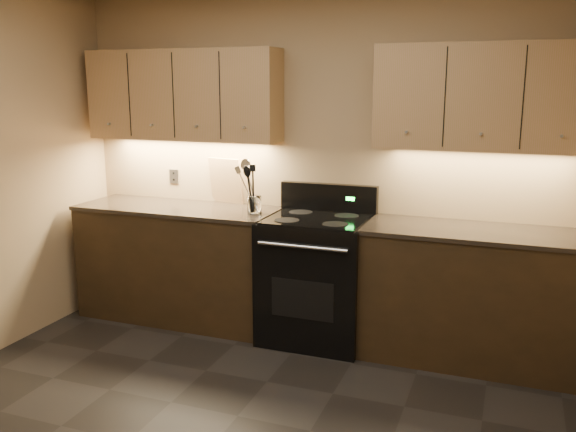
% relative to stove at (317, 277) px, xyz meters
% --- Properties ---
extents(wall_back, '(4.00, 0.04, 2.60)m').
position_rel_stove_xyz_m(wall_back, '(-0.08, 0.32, 0.82)').
color(wall_back, tan).
rests_on(wall_back, ground).
extents(counter_left, '(1.62, 0.62, 0.93)m').
position_rel_stove_xyz_m(counter_left, '(-1.18, 0.02, -0.01)').
color(counter_left, black).
rests_on(counter_left, ground).
extents(counter_right, '(1.46, 0.62, 0.93)m').
position_rel_stove_xyz_m(counter_right, '(1.10, 0.02, -0.01)').
color(counter_right, black).
rests_on(counter_right, ground).
extents(stove, '(0.76, 0.68, 1.14)m').
position_rel_stove_xyz_m(stove, '(0.00, 0.00, 0.00)').
color(stove, black).
rests_on(stove, ground).
extents(upper_cab_left, '(1.60, 0.30, 0.70)m').
position_rel_stove_xyz_m(upper_cab_left, '(-1.18, 0.17, 1.32)').
color(upper_cab_left, '#A87954').
rests_on(upper_cab_left, wall_back).
extents(upper_cab_right, '(1.44, 0.30, 0.70)m').
position_rel_stove_xyz_m(upper_cab_right, '(1.10, 0.17, 1.32)').
color(upper_cab_right, '#A87954').
rests_on(upper_cab_right, wall_back).
extents(outlet_plate, '(0.08, 0.01, 0.12)m').
position_rel_stove_xyz_m(outlet_plate, '(-1.38, 0.31, 0.64)').
color(outlet_plate, '#B2B5BA').
rests_on(outlet_plate, wall_back).
extents(utensil_crock, '(0.13, 0.13, 0.13)m').
position_rel_stove_xyz_m(utensil_crock, '(-0.50, -0.00, 0.51)').
color(utensil_crock, white).
rests_on(utensil_crock, counter_left).
extents(cutting_board, '(0.30, 0.12, 0.37)m').
position_rel_stove_xyz_m(cutting_board, '(-0.88, 0.28, 0.64)').
color(cutting_board, tan).
rests_on(cutting_board, counter_left).
extents(black_spoon, '(0.08, 0.13, 0.35)m').
position_rel_stove_xyz_m(black_spoon, '(-0.52, 0.00, 0.64)').
color(black_spoon, black).
rests_on(black_spoon, utensil_crock).
extents(black_turner, '(0.12, 0.14, 0.37)m').
position_rel_stove_xyz_m(black_turner, '(-0.50, -0.02, 0.65)').
color(black_turner, black).
rests_on(black_turner, utensil_crock).
extents(steel_spatula, '(0.24, 0.14, 0.39)m').
position_rel_stove_xyz_m(steel_spatula, '(-0.48, 0.00, 0.66)').
color(steel_spatula, silver).
rests_on(steel_spatula, utensil_crock).
extents(steel_skimmer, '(0.22, 0.16, 0.40)m').
position_rel_stove_xyz_m(steel_skimmer, '(-0.47, -0.02, 0.66)').
color(steel_skimmer, silver).
rests_on(steel_skimmer, utensil_crock).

